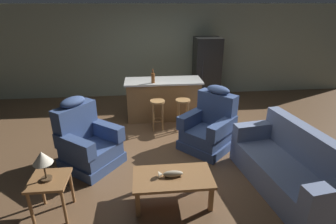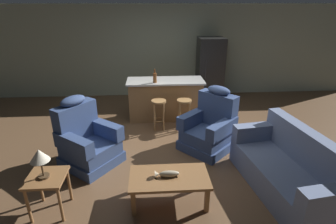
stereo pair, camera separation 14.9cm
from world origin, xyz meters
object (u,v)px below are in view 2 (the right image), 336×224
at_px(refrigerator, 210,70).
at_px(couch, 288,170).
at_px(recliner_near_island, 210,128).
at_px(bar_stool_right, 184,109).
at_px(bottle_tall_green, 155,78).
at_px(recliner_near_lamp, 87,141).
at_px(bar_stool_left, 159,109).
at_px(kitchen_island, 165,99).
at_px(coffee_table, 169,180).
at_px(fish_figurine, 167,174).
at_px(table_lamp, 40,157).
at_px(end_table, 47,183).

bearing_deg(refrigerator, couch, -85.11).
bearing_deg(couch, recliner_near_island, -63.72).
distance_m(recliner_near_island, refrigerator, 2.79).
distance_m(bar_stool_right, bottle_tall_green, 0.96).
bearing_deg(bottle_tall_green, recliner_near_lamp, -126.14).
xyz_separation_m(bar_stool_left, refrigerator, (1.50, 1.83, 0.41)).
relative_size(recliner_near_lamp, recliner_near_island, 1.00).
bearing_deg(kitchen_island, bar_stool_right, -59.32).
bearing_deg(kitchen_island, bottle_tall_green, -141.45).
xyz_separation_m(bar_stool_right, refrigerator, (0.94, 1.83, 0.41)).
height_order(kitchen_island, bar_stool_left, kitchen_island).
relative_size(coffee_table, bottle_tall_green, 3.52).
relative_size(couch, recliner_near_island, 1.66).
height_order(coffee_table, fish_figurine, fish_figurine).
bearing_deg(recliner_near_island, kitchen_island, -106.31).
xyz_separation_m(fish_figurine, recliner_near_lamp, (-1.32, 1.08, -0.04)).
xyz_separation_m(table_lamp, bar_stool_right, (2.12, 2.42, -0.40)).
distance_m(couch, kitchen_island, 3.28).
height_order(couch, recliner_near_island, recliner_near_island).
height_order(end_table, bar_stool_right, bar_stool_right).
distance_m(recliner_near_island, kitchen_island, 1.68).
height_order(recliner_near_lamp, kitchen_island, recliner_near_lamp).
height_order(table_lamp, refrigerator, refrigerator).
xyz_separation_m(kitchen_island, refrigerator, (1.32, 1.20, 0.40)).
distance_m(coffee_table, end_table, 1.61).
xyz_separation_m(coffee_table, table_lamp, (-1.62, -0.10, 0.50)).
relative_size(coffee_table, end_table, 1.96).
distance_m(bar_stool_left, bottle_tall_green, 0.74).
bearing_deg(recliner_near_island, bottle_tall_green, -95.37).
xyz_separation_m(coffee_table, fish_figurine, (-0.03, -0.00, 0.10)).
relative_size(couch, table_lamp, 4.87).
xyz_separation_m(fish_figurine, recliner_near_island, (0.91, 1.46, -0.04)).
bearing_deg(fish_figurine, refrigerator, 70.52).
relative_size(recliner_near_lamp, end_table, 2.14).
bearing_deg(bar_stool_right, recliner_near_island, -65.82).
relative_size(fish_figurine, bottle_tall_green, 1.09).
relative_size(coffee_table, fish_figurine, 3.24).
bearing_deg(refrigerator, end_table, -125.69).
relative_size(table_lamp, bar_stool_right, 0.60).
bearing_deg(refrigerator, bar_stool_right, -117.31).
height_order(recliner_near_island, refrigerator, refrigerator).
height_order(recliner_near_island, kitchen_island, recliner_near_island).
relative_size(end_table, refrigerator, 0.32).
distance_m(couch, bar_stool_right, 2.54).
bearing_deg(bottle_tall_green, table_lamp, -117.64).
xyz_separation_m(recliner_near_lamp, table_lamp, (-0.27, -1.18, 0.45)).
bearing_deg(bar_stool_left, recliner_near_lamp, -136.06).
bearing_deg(bottle_tall_green, fish_figurine, -87.96).
height_order(fish_figurine, table_lamp, table_lamp).
bearing_deg(bar_stool_right, kitchen_island, 120.68).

